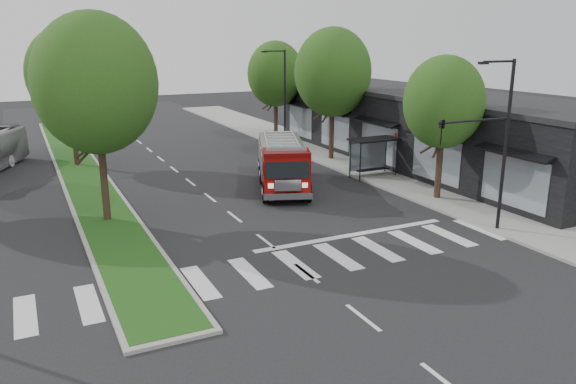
# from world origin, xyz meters

# --- Properties ---
(ground) EXTENTS (140.00, 140.00, 0.00)m
(ground) POSITION_xyz_m (0.00, 0.00, 0.00)
(ground) COLOR black
(ground) RESTS_ON ground
(sidewalk_right) EXTENTS (5.00, 80.00, 0.15)m
(sidewalk_right) POSITION_xyz_m (12.50, 10.00, 0.07)
(sidewalk_right) COLOR gray
(sidewalk_right) RESTS_ON ground
(median) EXTENTS (3.00, 50.00, 0.15)m
(median) POSITION_xyz_m (-6.00, 18.00, 0.08)
(median) COLOR gray
(median) RESTS_ON ground
(storefront_row) EXTENTS (8.00, 30.00, 5.00)m
(storefront_row) POSITION_xyz_m (17.00, 10.00, 2.50)
(storefront_row) COLOR black
(storefront_row) RESTS_ON ground
(bus_shelter) EXTENTS (3.20, 1.60, 2.61)m
(bus_shelter) POSITION_xyz_m (11.20, 8.15, 2.04)
(bus_shelter) COLOR black
(bus_shelter) RESTS_ON ground
(tree_right_near) EXTENTS (4.40, 4.40, 8.05)m
(tree_right_near) POSITION_xyz_m (11.50, 2.00, 5.51)
(tree_right_near) COLOR black
(tree_right_near) RESTS_ON ground
(tree_right_mid) EXTENTS (5.60, 5.60, 9.72)m
(tree_right_mid) POSITION_xyz_m (11.50, 14.00, 6.49)
(tree_right_mid) COLOR black
(tree_right_mid) RESTS_ON ground
(tree_right_far) EXTENTS (5.00, 5.00, 8.73)m
(tree_right_far) POSITION_xyz_m (11.50, 24.00, 5.84)
(tree_right_far) COLOR black
(tree_right_far) RESTS_ON ground
(tree_median_near) EXTENTS (5.80, 5.80, 10.16)m
(tree_median_near) POSITION_xyz_m (-6.00, 6.00, 6.81)
(tree_median_near) COLOR black
(tree_median_near) RESTS_ON ground
(tree_median_far) EXTENTS (5.60, 5.60, 9.72)m
(tree_median_far) POSITION_xyz_m (-6.00, 20.00, 6.49)
(tree_median_far) COLOR black
(tree_median_far) RESTS_ON ground
(streetlight_right_near) EXTENTS (4.08, 0.22, 8.00)m
(streetlight_right_near) POSITION_xyz_m (9.61, -3.50, 4.67)
(streetlight_right_near) COLOR black
(streetlight_right_near) RESTS_ON ground
(streetlight_right_far) EXTENTS (2.11, 0.20, 8.00)m
(streetlight_right_far) POSITION_xyz_m (10.35, 20.00, 4.48)
(streetlight_right_far) COLOR black
(streetlight_right_far) RESTS_ON ground
(fire_engine) EXTENTS (5.64, 9.21, 3.07)m
(fire_engine) POSITION_xyz_m (4.82, 8.44, 1.47)
(fire_engine) COLOR #550504
(fire_engine) RESTS_ON ground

